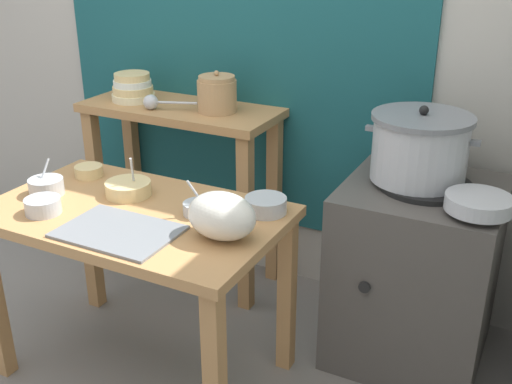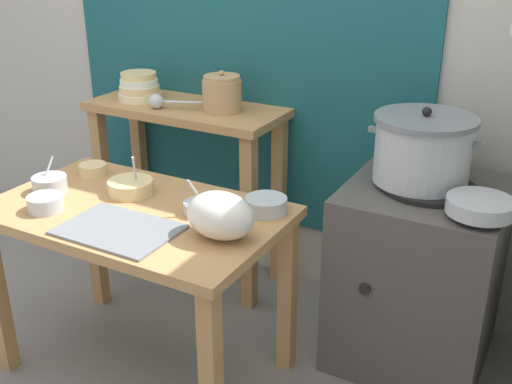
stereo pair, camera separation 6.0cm
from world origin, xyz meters
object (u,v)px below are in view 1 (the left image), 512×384
object	(u,v)px
back_shelf_table	(182,150)
plastic_bag	(222,216)
steamer_pot	(420,147)
prep_bowl_4	(266,204)
prep_bowl_0	(89,171)
prep_bowl_5	(46,186)
prep_bowl_2	(128,188)
bowl_stack_enamel	(133,88)
serving_tray	(119,231)
clay_pot	(217,94)
ladle	(153,102)
stove_block	(415,272)
prep_table	(136,237)
prep_bowl_3	(199,208)
prep_bowl_1	(43,205)
wide_pan	(479,203)

from	to	relation	value
back_shelf_table	plastic_bag	distance (m)	1.04
steamer_pot	prep_bowl_4	size ratio (longest dim) A/B	2.80
prep_bowl_0	prep_bowl_5	size ratio (longest dim) A/B	0.84
prep_bowl_0	prep_bowl_2	xyz separation A→B (m)	(0.27, -0.08, 0.01)
bowl_stack_enamel	serving_tray	distance (m)	1.10
clay_pot	bowl_stack_enamel	distance (m)	0.47
ladle	prep_bowl_4	xyz separation A→B (m)	(0.79, -0.43, -0.18)
stove_block	steamer_pot	xyz separation A→B (m)	(-0.04, 0.02, 0.53)
prep_table	bowl_stack_enamel	world-z (taller)	bowl_stack_enamel
prep_bowl_0	serving_tray	bearing A→B (deg)	-39.08
serving_tray	prep_bowl_3	size ratio (longest dim) A/B	2.84
stove_block	prep_bowl_2	xyz separation A→B (m)	(-1.03, -0.50, 0.37)
prep_table	prep_bowl_5	size ratio (longest dim) A/B	8.03
prep_bowl_1	bowl_stack_enamel	bearing A→B (deg)	106.16
clay_pot	prep_bowl_1	size ratio (longest dim) A/B	1.46
stove_block	prep_bowl_3	bearing A→B (deg)	-142.79
wide_pan	ladle	bearing A→B (deg)	172.68
plastic_bag	wide_pan	bearing A→B (deg)	32.82
prep_table	wide_pan	distance (m)	1.24
prep_table	prep_bowl_2	distance (m)	0.21
wide_pan	prep_bowl_2	world-z (taller)	prep_bowl_2
prep_bowl_5	clay_pot	bearing A→B (deg)	67.39
bowl_stack_enamel	prep_bowl_5	bearing A→B (deg)	-79.27
ladle	prep_bowl_0	size ratio (longest dim) A/B	2.09
serving_tray	prep_bowl_3	world-z (taller)	prep_bowl_3
prep_bowl_0	ladle	bearing A→B (deg)	87.24
prep_bowl_0	prep_bowl_1	bearing A→B (deg)	-74.72
back_shelf_table	prep_bowl_3	distance (m)	0.83
prep_bowl_1	prep_bowl_5	xyz separation A→B (m)	(-0.11, 0.13, 0.00)
bowl_stack_enamel	prep_bowl_4	world-z (taller)	bowl_stack_enamel
back_shelf_table	prep_bowl_0	size ratio (longest dim) A/B	8.33
back_shelf_table	clay_pot	xyz separation A→B (m)	(0.21, 0.00, 0.30)
clay_pot	prep_bowl_2	bearing A→B (deg)	-93.10
stove_block	prep_bowl_2	world-z (taller)	prep_bowl_2
clay_pot	prep_bowl_5	world-z (taller)	clay_pot
prep_bowl_1	prep_bowl_4	world-z (taller)	same
prep_bowl_1	serving_tray	bearing A→B (deg)	-0.19
wide_pan	prep_bowl_2	bearing A→B (deg)	-165.02
prep_bowl_3	prep_bowl_2	bearing A→B (deg)	176.14
serving_tray	plastic_bag	world-z (taller)	plastic_bag
plastic_bag	wide_pan	size ratio (longest dim) A/B	1.05
serving_tray	prep_bowl_5	size ratio (longest dim) A/B	2.92
bowl_stack_enamel	prep_bowl_2	size ratio (longest dim) A/B	1.18
steamer_pot	serving_tray	world-z (taller)	steamer_pot
back_shelf_table	bowl_stack_enamel	size ratio (longest dim) A/B	4.61
stove_block	plastic_bag	xyz separation A→B (m)	(-0.53, -0.65, 0.42)
steamer_pot	bowl_stack_enamel	world-z (taller)	steamer_pot
prep_bowl_3	prep_bowl_4	size ratio (longest dim) A/B	0.91
clay_pot	prep_bowl_3	bearing A→B (deg)	-65.27
stove_block	bowl_stack_enamel	xyz separation A→B (m)	(-1.46, 0.11, 0.58)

